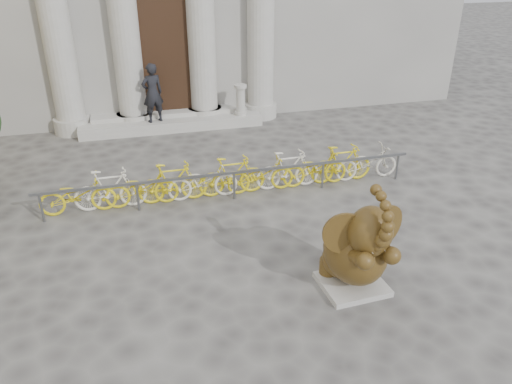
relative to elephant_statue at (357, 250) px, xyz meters
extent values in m
plane|color=#474442|center=(-2.19, 0.21, -0.82)|extent=(80.00, 80.00, 0.00)
cube|color=black|center=(-2.19, 10.13, 1.48)|extent=(2.40, 0.16, 4.00)
cylinder|color=#A8A59E|center=(-5.39, 10.01, 3.18)|extent=(0.90, 0.90, 8.00)
cylinder|color=#A8A59E|center=(-3.39, 10.01, 3.18)|extent=(0.90, 0.90, 8.00)
cylinder|color=#A8A59E|center=(-0.99, 10.01, 3.18)|extent=(0.90, 0.90, 8.00)
cube|color=#A8A59E|center=(-2.19, 9.61, -0.64)|extent=(6.00, 1.20, 0.36)
cube|color=#A8A59E|center=(0.00, 0.04, -0.76)|extent=(1.18, 1.07, 0.11)
ellipsoid|color=black|center=(-0.02, 0.28, -0.37)|extent=(0.99, 0.95, 0.72)
ellipsoid|color=black|center=(0.00, 0.06, -0.05)|extent=(1.15, 1.41, 1.17)
cylinder|color=black|center=(-0.33, 0.41, -0.56)|extent=(0.36, 0.36, 0.29)
cylinder|color=black|center=(0.28, 0.45, -0.56)|extent=(0.36, 0.36, 0.29)
cylinder|color=black|center=(-0.22, -0.40, 0.17)|extent=(0.31, 0.68, 0.45)
cylinder|color=black|center=(0.27, -0.38, 0.17)|extent=(0.31, 0.68, 0.45)
ellipsoid|color=black|center=(0.02, -0.34, 0.58)|extent=(0.80, 0.76, 0.90)
cylinder|color=black|center=(-0.37, -0.23, 0.53)|extent=(0.75, 0.25, 0.76)
cylinder|color=black|center=(0.39, -0.19, 0.53)|extent=(0.73, 0.33, 0.76)
cone|color=beige|center=(-0.10, -0.58, 0.40)|extent=(0.15, 0.27, 0.12)
cone|color=beige|center=(0.17, -0.56, 0.40)|extent=(0.13, 0.27, 0.12)
cube|color=slate|center=(-1.30, 3.99, -0.12)|extent=(9.16, 0.06, 0.06)
cylinder|color=slate|center=(-5.69, 3.99, -0.47)|extent=(0.06, 0.06, 0.70)
cylinder|color=slate|center=(-3.59, 3.99, -0.47)|extent=(0.06, 0.06, 0.70)
cylinder|color=slate|center=(-1.30, 3.99, -0.47)|extent=(0.06, 0.06, 0.70)
cylinder|color=slate|center=(0.99, 3.99, -0.47)|extent=(0.06, 0.06, 0.70)
cylinder|color=slate|center=(3.08, 3.99, -0.47)|extent=(0.06, 0.06, 0.70)
imported|color=yellow|center=(-4.92, 4.24, -0.32)|extent=(1.70, 0.50, 1.00)
imported|color=silver|center=(-4.20, 4.24, -0.32)|extent=(1.66, 0.47, 1.00)
imported|color=yellow|center=(-3.48, 4.24, -0.32)|extent=(1.70, 0.50, 1.00)
imported|color=yellow|center=(-2.75, 4.24, -0.32)|extent=(1.66, 0.47, 1.00)
imported|color=silver|center=(-2.03, 4.24, -0.32)|extent=(1.70, 0.50, 1.00)
imported|color=yellow|center=(-1.30, 4.24, -0.32)|extent=(1.66, 0.47, 1.00)
imported|color=yellow|center=(-0.58, 4.24, -0.32)|extent=(1.70, 0.50, 1.00)
imported|color=silver|center=(0.14, 4.24, -0.32)|extent=(1.66, 0.47, 1.00)
imported|color=yellow|center=(0.87, 4.24, -0.32)|extent=(1.70, 0.50, 1.00)
imported|color=yellow|center=(1.59, 4.24, -0.32)|extent=(1.66, 0.47, 1.00)
imported|color=silver|center=(2.32, 4.24, -0.32)|extent=(1.70, 0.50, 1.00)
imported|color=black|center=(-2.75, 9.35, 0.49)|extent=(0.80, 0.64, 1.90)
cylinder|color=#A8A59E|center=(0.13, 9.31, -0.39)|extent=(0.42, 0.42, 0.13)
cylinder|color=#A8A59E|center=(0.13, 9.31, 0.02)|extent=(0.30, 0.30, 0.95)
cylinder|color=#A8A59E|center=(0.13, 9.31, 0.52)|extent=(0.42, 0.42, 0.11)
camera|label=1|loc=(-3.60, -6.62, 4.82)|focal=35.00mm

